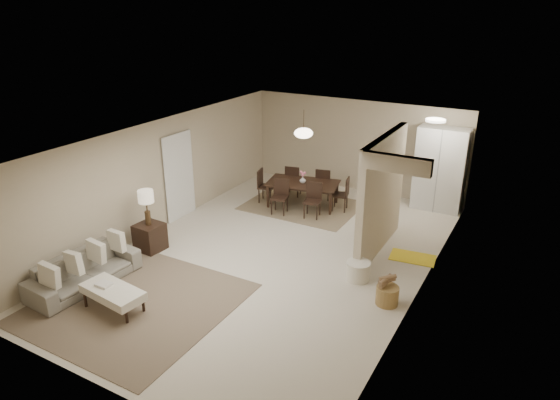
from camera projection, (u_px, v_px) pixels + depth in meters
The scene contains 22 objects.
floor at pixel (274, 254), 10.41m from camera, with size 9.00×9.00×0.00m, color beige.
ceiling at pixel (274, 138), 9.49m from camera, with size 9.00×9.00×0.00m, color white.
back_wall at pixel (356, 146), 13.60m from camera, with size 6.00×6.00×0.00m, color #B9AA8C.
left_wall at pixel (160, 175), 11.31m from camera, with size 9.00×9.00×0.00m, color #B9AA8C.
right_wall at pixel (425, 230), 8.59m from camera, with size 9.00×9.00×0.00m, color #B9AA8C.
partition at pixel (381, 195), 10.15m from camera, with size 0.15×2.50×2.50m, color #B9AA8C.
doorway at pixel (179, 177), 11.87m from camera, with size 0.04×0.90×2.04m, color black.
pantry_cabinet at pixel (440, 169), 12.32m from camera, with size 1.20×0.55×2.10m, color silver.
flush_light at pixel (436, 120), 11.05m from camera, with size 0.44×0.44×0.05m, color white.
living_rug at pixel (136, 303), 8.70m from camera, with size 3.20×3.20×0.01m, color brown.
sofa at pixel (84, 271), 9.16m from camera, with size 0.80×2.06×0.60m, color gray.
ottoman_bench at pixel (113, 292), 8.43m from camera, with size 1.21×0.66×0.41m.
side_table at pixel (150, 237), 10.51m from camera, with size 0.53×0.53×0.58m, color black.
table_lamp at pixel (146, 199), 10.19m from camera, with size 0.32×0.32×0.76m.
round_pouf at pixel (358, 271), 9.41m from camera, with size 0.46×0.46×0.36m, color silver.
wicker_basket at pixel (387, 295), 8.65m from camera, with size 0.40×0.40×0.34m, color olive.
dining_rug at pixel (302, 206), 12.87m from camera, with size 2.80×2.10×0.01m, color #706246.
dining_table at pixel (302, 194), 12.76m from camera, with size 1.79×1.00×0.63m, color black.
dining_chairs at pixel (302, 190), 12.72m from camera, with size 2.36×1.90×0.87m.
vase at pixel (303, 180), 12.61m from camera, with size 0.16×0.16×0.17m, color silver.
yellow_mat at pixel (413, 257), 10.27m from camera, with size 0.91×0.55×0.01m, color yellow.
pendant_light at pixel (304, 133), 12.17m from camera, with size 0.46×0.46×0.71m.
Camera 1 is at (4.62, -8.01, 4.91)m, focal length 32.00 mm.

